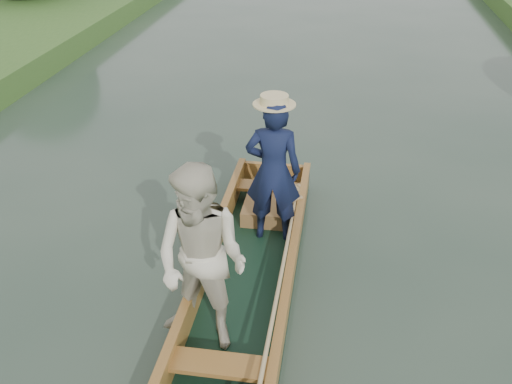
# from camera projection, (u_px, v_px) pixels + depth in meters

# --- Properties ---
(ground) EXTENTS (120.00, 120.00, 0.00)m
(ground) POSITION_uv_depth(u_px,v_px,m) (248.00, 284.00, 6.94)
(ground) COLOR #283D30
(ground) RESTS_ON ground
(punt) EXTENTS (1.42, 5.24, 2.11)m
(punt) POSITION_uv_depth(u_px,v_px,m) (237.00, 239.00, 6.37)
(punt) COLOR black
(punt) RESTS_ON ground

